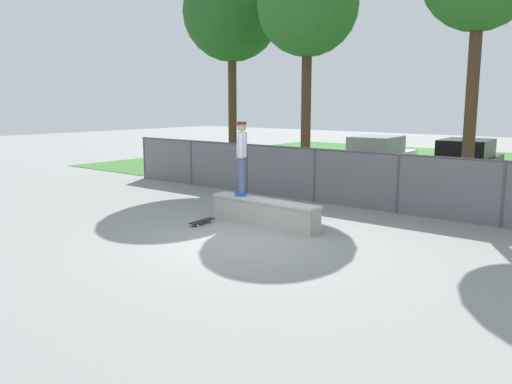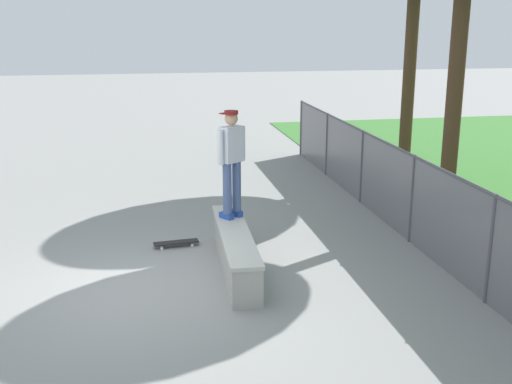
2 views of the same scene
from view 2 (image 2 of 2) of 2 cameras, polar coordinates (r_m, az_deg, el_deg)
The scene contains 5 objects.
ground_plane at distance 9.73m, azimuth -9.99°, elevation -8.76°, with size 80.00×80.00×0.00m, color gray.
concrete_ledge at distance 10.26m, azimuth -1.88°, elevation -5.28°, with size 3.09×0.60×0.64m.
skateboarder at distance 10.62m, azimuth -2.21°, elevation 3.01°, with size 0.42×0.51×1.84m.
skateboard at distance 11.42m, azimuth -7.21°, elevation -4.55°, with size 0.28×0.82×0.09m.
chainlink_fence at distance 10.55m, azimuth 16.83°, elevation -2.14°, with size 18.48×0.07×1.61m.
Camera 2 is at (8.90, 0.02, 3.92)m, focal length 44.40 mm.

